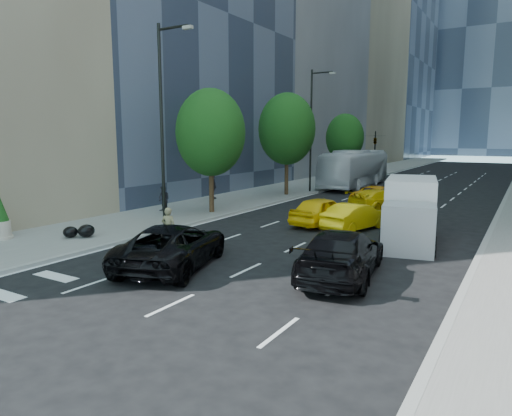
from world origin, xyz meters
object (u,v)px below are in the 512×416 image
Objects in this scene: city_bus at (355,168)px; skateboarder at (169,231)px; black_sedan_mercedes at (342,254)px; black_sedan_lincoln at (173,246)px; box_truck at (410,210)px.

skateboarder is at bearing -87.95° from city_bus.
skateboarder is 7.41m from black_sedan_mercedes.
skateboarder is at bearing -6.30° from black_sedan_mercedes.
black_sedan_mercedes is at bearing 167.56° from skateboarder.
box_truck is at bearing -144.94° from black_sedan_lincoln.
skateboarder is 0.14× the size of city_bus.
black_sedan_mercedes is (5.73, 2.00, 0.02)m from black_sedan_lincoln.
box_truck reaches higher than black_sedan_mercedes.
skateboarder is 2.34m from black_sedan_lincoln.
black_sedan_lincoln is at bearing -138.28° from box_truck.
box_truck is (9.75, -20.90, -0.30)m from city_bus.
black_sedan_mercedes is 6.68m from box_truck.
city_bus is (-1.60, 27.87, 0.87)m from skateboarder.
city_bus is at bearing -80.97° from black_sedan_mercedes.
skateboarder is 0.28× the size of box_truck.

